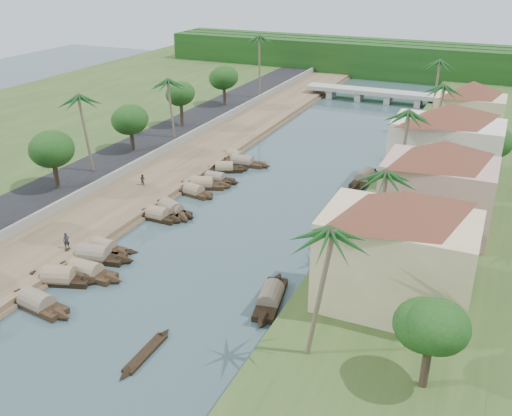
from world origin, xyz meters
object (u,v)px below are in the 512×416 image
at_px(building_near, 398,249).
at_px(sampan_1, 60,278).
at_px(person_near, 66,241).
at_px(bridge, 374,93).
at_px(sampan_0, 37,303).

height_order(building_near, sampan_1, building_near).
xyz_separation_m(building_near, sampan_1, (-29.16, -7.15, -5.96)).
distance_m(building_near, person_near, 32.39).
height_order(bridge, person_near, person_near).
bearing_deg(sampan_1, bridge, 64.73).
bearing_deg(sampan_0, building_near, 29.88).
distance_m(bridge, building_near, 76.54).
distance_m(bridge, sampan_0, 85.67).
height_order(building_near, person_near, building_near).
bearing_deg(building_near, sampan_0, -158.29).
relative_size(sampan_1, person_near, 4.85).
bearing_deg(sampan_1, building_near, -4.35).
xyz_separation_m(bridge, sampan_1, (-10.17, -81.15, -1.30)).
bearing_deg(person_near, sampan_0, -101.77).
bearing_deg(bridge, building_near, -75.61).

